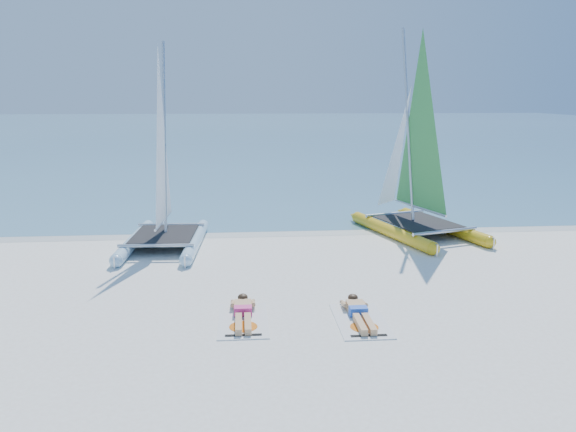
# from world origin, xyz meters

# --- Properties ---
(ground) EXTENTS (140.00, 140.00, 0.00)m
(ground) POSITION_xyz_m (0.00, 0.00, 0.00)
(ground) COLOR white
(ground) RESTS_ON ground
(sea) EXTENTS (140.00, 115.00, 0.01)m
(sea) POSITION_xyz_m (0.00, 63.00, 0.01)
(sea) COLOR #74ACC1
(sea) RESTS_ON ground
(wet_sand_strip) EXTENTS (140.00, 1.40, 0.01)m
(wet_sand_strip) POSITION_xyz_m (0.00, 5.50, 0.00)
(wet_sand_strip) COLOR silver
(wet_sand_strip) RESTS_ON ground
(catamaran_blue) EXTENTS (2.41, 4.69, 6.26)m
(catamaran_blue) POSITION_xyz_m (-4.36, 4.00, 1.87)
(catamaran_blue) COLOR #C2ECFF
(catamaran_blue) RESTS_ON ground
(catamaran_yellow) EXTENTS (3.75, 5.50, 6.84)m
(catamaran_yellow) POSITION_xyz_m (3.52, 5.24, 2.15)
(catamaran_yellow) COLOR yellow
(catamaran_yellow) RESTS_ON ground
(towel_a) EXTENTS (1.00, 1.85, 0.02)m
(towel_a) POSITION_xyz_m (-2.06, -1.95, 0.01)
(towel_a) COLOR white
(towel_a) RESTS_ON ground
(sunbather_a) EXTENTS (0.37, 1.73, 0.26)m
(sunbather_a) POSITION_xyz_m (-2.06, -1.76, 0.12)
(sunbather_a) COLOR #DDAC74
(sunbather_a) RESTS_ON towel_a
(towel_b) EXTENTS (1.00, 1.85, 0.02)m
(towel_b) POSITION_xyz_m (0.31, -2.17, 0.01)
(towel_b) COLOR white
(towel_b) RESTS_ON ground
(sunbather_b) EXTENTS (0.37, 1.73, 0.26)m
(sunbather_b) POSITION_xyz_m (0.31, -1.98, 0.12)
(sunbather_b) COLOR #DDAC74
(sunbather_b) RESTS_ON towel_b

